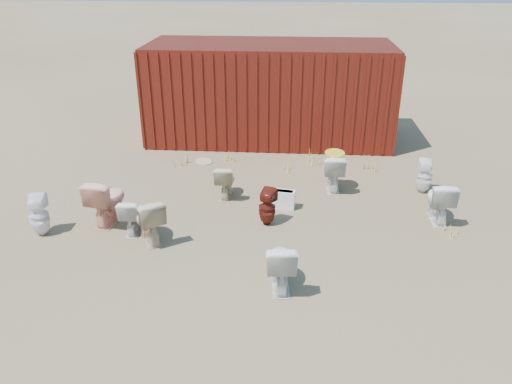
# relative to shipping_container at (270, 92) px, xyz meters

# --- Properties ---
(ground) EXTENTS (100.00, 100.00, 0.00)m
(ground) POSITION_rel_shipping_container_xyz_m (0.00, -5.20, -1.20)
(ground) COLOR brown
(ground) RESTS_ON ground
(shipping_container) EXTENTS (6.00, 2.40, 2.40)m
(shipping_container) POSITION_rel_shipping_container_xyz_m (0.00, 0.00, 0.00)
(shipping_container) COLOR #4C120C
(shipping_container) RESTS_ON ground
(toilet_front_a) EXTENTS (0.36, 0.63, 0.64)m
(toilet_front_a) POSITION_rel_shipping_container_xyz_m (-2.05, -5.18, -0.88)
(toilet_front_a) COLOR white
(toilet_front_a) RESTS_ON ground
(toilet_front_pink) EXTENTS (0.61, 0.91, 0.86)m
(toilet_front_pink) POSITION_rel_shipping_container_xyz_m (-2.60, -4.87, -0.77)
(toilet_front_pink) COLOR #FBAD91
(toilet_front_pink) RESTS_ON ground
(toilet_front_c) EXTENTS (0.49, 0.79, 0.77)m
(toilet_front_c) POSITION_rel_shipping_container_xyz_m (0.49, -6.59, -0.81)
(toilet_front_c) COLOR silver
(toilet_front_c) RESTS_ON ground
(toilet_front_maroon) EXTENTS (0.39, 0.39, 0.66)m
(toilet_front_maroon) POSITION_rel_shipping_container_xyz_m (0.21, -4.74, -0.87)
(toilet_front_maroon) COLOR #601910
(toilet_front_maroon) RESTS_ON ground
(toilet_front_e) EXTENTS (0.44, 0.76, 0.77)m
(toilet_front_e) POSITION_rel_shipping_container_xyz_m (3.24, -4.37, -0.81)
(toilet_front_e) COLOR white
(toilet_front_e) RESTS_ON ground
(toilet_back_a) EXTENTS (0.40, 0.41, 0.72)m
(toilet_back_a) POSITION_rel_shipping_container_xyz_m (-3.60, -5.39, -0.84)
(toilet_back_a) COLOR white
(toilet_back_a) RESTS_ON ground
(toilet_back_beige_left) EXTENTS (0.79, 0.88, 0.79)m
(toilet_back_beige_left) POSITION_rel_shipping_container_xyz_m (-1.72, -5.45, -0.81)
(toilet_back_beige_left) COLOR #C5AE90
(toilet_back_beige_left) RESTS_ON ground
(toilet_back_beige_right) EXTENTS (0.38, 0.66, 0.67)m
(toilet_back_beige_right) POSITION_rel_shipping_container_xyz_m (-0.67, -3.67, -0.86)
(toilet_back_beige_right) COLOR beige
(toilet_back_beige_right) RESTS_ON ground
(toilet_back_yellowlid) EXTENTS (0.43, 0.76, 0.77)m
(toilet_back_yellowlid) POSITION_rel_shipping_container_xyz_m (1.46, -3.18, -0.81)
(toilet_back_yellowlid) COLOR white
(toilet_back_yellowlid) RESTS_ON ground
(toilet_back_e) EXTENTS (0.34, 0.35, 0.69)m
(toilet_back_e) POSITION_rel_shipping_container_xyz_m (3.25, -3.17, -0.85)
(toilet_back_e) COLOR white
(toilet_back_e) RESTS_ON ground
(yellow_lid) EXTENTS (0.39, 0.49, 0.02)m
(yellow_lid) POSITION_rel_shipping_container_xyz_m (1.46, -3.18, -0.42)
(yellow_lid) COLOR gold
(yellow_lid) RESTS_ON toilet_back_yellowlid
(loose_tank) EXTENTS (0.53, 0.28, 0.35)m
(loose_tank) POSITION_rel_shipping_container_xyz_m (0.44, -4.08, -1.02)
(loose_tank) COLOR white
(loose_tank) RESTS_ON ground
(loose_lid_near) EXTENTS (0.55, 0.61, 0.02)m
(loose_lid_near) POSITION_rel_shipping_container_xyz_m (0.33, -3.69, -1.19)
(loose_lid_near) COLOR #BFB58A
(loose_lid_near) RESTS_ON ground
(loose_lid_far) EXTENTS (0.57, 0.59, 0.02)m
(loose_lid_far) POSITION_rel_shipping_container_xyz_m (-1.42, -1.89, -1.19)
(loose_lid_far) COLOR tan
(loose_lid_far) RESTS_ON ground
(weed_clump_a) EXTENTS (0.36, 0.36, 0.30)m
(weed_clump_a) POSITION_rel_shipping_container_xyz_m (-1.93, -2.15, -1.05)
(weed_clump_a) COLOR #BBB64B
(weed_clump_a) RESTS_ON ground
(weed_clump_b) EXTENTS (0.32, 0.32, 0.27)m
(weed_clump_b) POSITION_rel_shipping_container_xyz_m (0.59, -2.32, -1.07)
(weed_clump_b) COLOR #BBB64B
(weed_clump_b) RESTS_ON ground
(weed_clump_c) EXTENTS (0.36, 0.36, 0.34)m
(weed_clump_c) POSITION_rel_shipping_container_xyz_m (2.30, -2.12, -1.03)
(weed_clump_c) COLOR #BBB64B
(weed_clump_c) RESTS_ON ground
(weed_clump_d) EXTENTS (0.30, 0.30, 0.22)m
(weed_clump_d) POSITION_rel_shipping_container_xyz_m (-0.79, -1.70, -1.09)
(weed_clump_d) COLOR #BBB64B
(weed_clump_d) RESTS_ON ground
(weed_clump_e) EXTENTS (0.34, 0.34, 0.29)m
(weed_clump_e) POSITION_rel_shipping_container_xyz_m (1.17, -1.84, -1.05)
(weed_clump_e) COLOR #BBB64B
(weed_clump_e) RESTS_ON ground
(weed_clump_f) EXTENTS (0.28, 0.28, 0.22)m
(weed_clump_f) POSITION_rel_shipping_container_xyz_m (3.39, -4.88, -1.09)
(weed_clump_f) COLOR #BBB64B
(weed_clump_f) RESTS_ON ground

